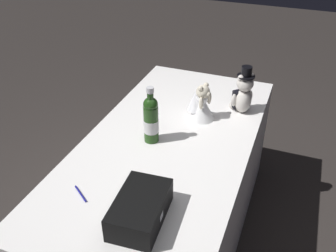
% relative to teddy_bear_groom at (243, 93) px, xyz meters
% --- Properties ---
extents(ground_plane, '(12.00, 12.00, 0.00)m').
position_rel_teddy_bear_groom_xyz_m(ground_plane, '(-0.47, 0.32, -0.93)').
color(ground_plane, '#2D2826').
extents(reception_table, '(1.87, 0.91, 0.80)m').
position_rel_teddy_bear_groom_xyz_m(reception_table, '(-0.47, 0.32, -0.53)').
color(reception_table, white).
rests_on(reception_table, ground_plane).
extents(teddy_bear_groom, '(0.14, 0.14, 0.31)m').
position_rel_teddy_bear_groom_xyz_m(teddy_bear_groom, '(0.00, 0.00, 0.00)').
color(teddy_bear_groom, silver).
rests_on(teddy_bear_groom, reception_table).
extents(teddy_bear_bride, '(0.17, 0.20, 0.23)m').
position_rel_teddy_bear_groom_xyz_m(teddy_bear_bride, '(-0.17, 0.22, -0.03)').
color(teddy_bear_bride, white).
rests_on(teddy_bear_bride, reception_table).
extents(champagne_bottle, '(0.08, 0.08, 0.33)m').
position_rel_teddy_bear_groom_xyz_m(champagne_bottle, '(-0.50, 0.41, 0.01)').
color(champagne_bottle, '#204416').
rests_on(champagne_bottle, reception_table).
extents(signing_pen, '(0.08, 0.11, 0.01)m').
position_rel_teddy_bear_groom_xyz_m(signing_pen, '(-1.02, 0.55, -0.12)').
color(signing_pen, navy).
rests_on(signing_pen, reception_table).
extents(gift_case_black, '(0.34, 0.22, 0.12)m').
position_rel_teddy_bear_groom_xyz_m(gift_case_black, '(-1.06, 0.22, -0.07)').
color(gift_case_black, black).
rests_on(gift_case_black, reception_table).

